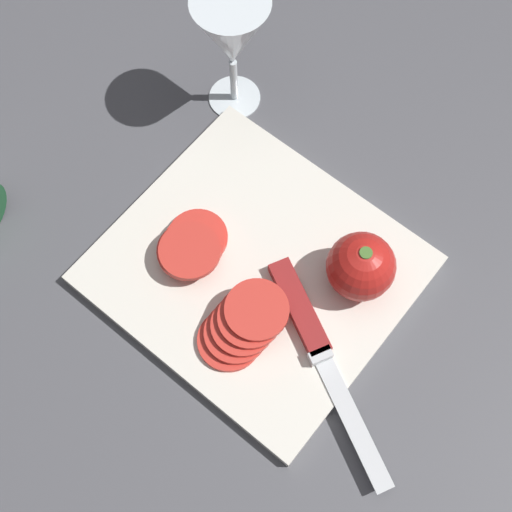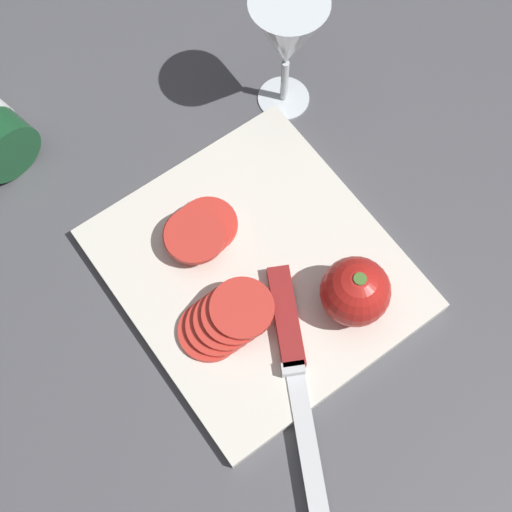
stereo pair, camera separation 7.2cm
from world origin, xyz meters
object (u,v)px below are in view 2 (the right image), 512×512
at_px(whole_tomato, 355,292).
at_px(knife, 289,335).
at_px(wine_glass, 287,38).
at_px(tomato_slice_stack_near, 200,231).
at_px(tomato_slice_stack_far, 226,320).

distance_m(whole_tomato, knife, 0.08).
bearing_deg(wine_glass, tomato_slice_stack_near, -62.30).
bearing_deg(whole_tomato, tomato_slice_stack_far, -115.94).
xyz_separation_m(wine_glass, whole_tomato, (0.25, -0.10, -0.06)).
xyz_separation_m(whole_tomato, tomato_slice_stack_far, (-0.06, -0.12, -0.02)).
height_order(wine_glass, knife, wine_glass).
distance_m(wine_glass, whole_tomato, 0.28).
bearing_deg(tomato_slice_stack_far, knife, 41.97).
relative_size(wine_glass, knife, 0.70).
bearing_deg(knife, tomato_slice_stack_near, -149.19).
bearing_deg(tomato_slice_stack_near, tomato_slice_stack_far, -19.75).
relative_size(wine_glass, whole_tomato, 2.24).
distance_m(whole_tomato, tomato_slice_stack_far, 0.13).
height_order(wine_glass, tomato_slice_stack_near, wine_glass).
bearing_deg(whole_tomato, knife, -96.68).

